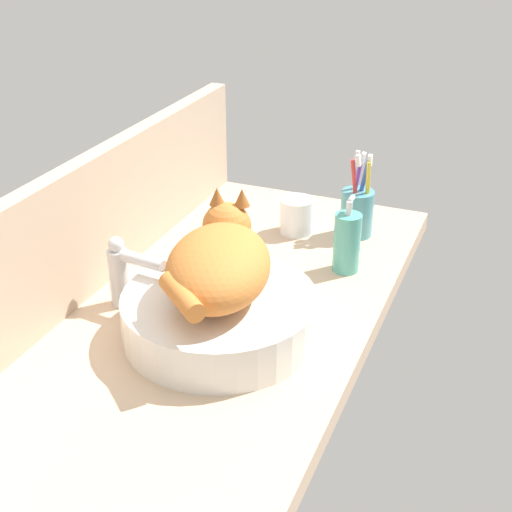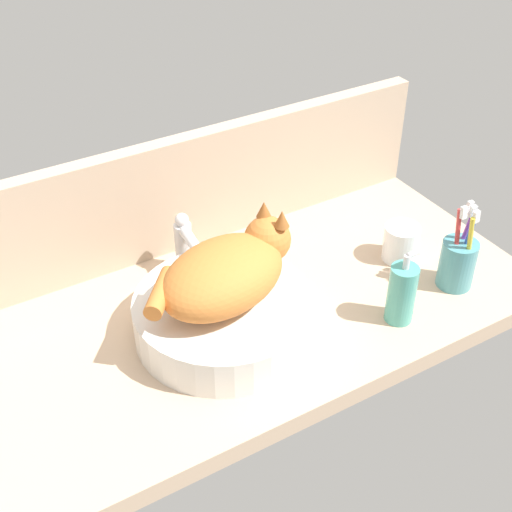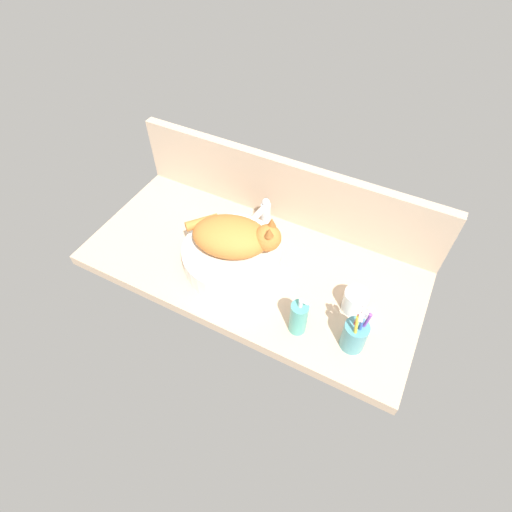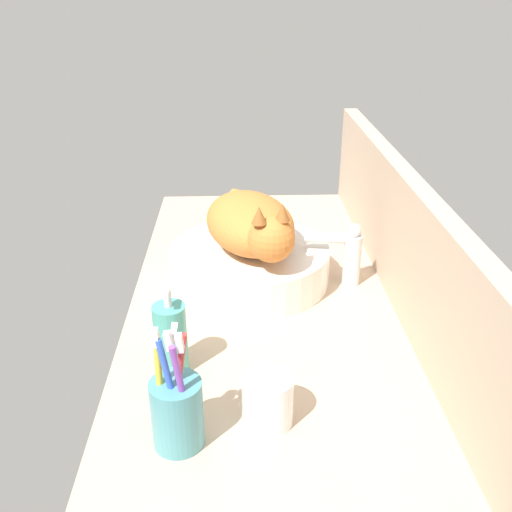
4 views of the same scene
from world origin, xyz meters
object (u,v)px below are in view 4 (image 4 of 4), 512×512
at_px(sink_basin, 250,264).
at_px(soap_dispenser, 171,338).
at_px(cat, 252,224).
at_px(faucet, 347,252).
at_px(water_glass, 268,402).
at_px(toothbrush_cup, 177,410).

xyz_separation_m(sink_basin, soap_dispenser, (0.30, -0.13, 0.02)).
xyz_separation_m(cat, faucet, (0.01, 0.19, -0.06)).
bearing_deg(water_glass, sink_basin, -178.13).
bearing_deg(cat, sink_basin, -161.11).
distance_m(cat, soap_dispenser, 0.33).
relative_size(sink_basin, toothbrush_cup, 1.77).
relative_size(faucet, water_glass, 1.75).
relative_size(sink_basin, faucet, 2.43).
bearing_deg(toothbrush_cup, water_glass, 106.86).
xyz_separation_m(cat, water_glass, (0.42, 0.01, -0.10)).
xyz_separation_m(sink_basin, faucet, (0.02, 0.20, 0.03)).
distance_m(faucet, toothbrush_cup, 0.54).
distance_m(sink_basin, soap_dispenser, 0.33).
bearing_deg(soap_dispenser, toothbrush_cup, 8.27).
relative_size(cat, toothbrush_cup, 1.71).
height_order(cat, water_glass, cat).
bearing_deg(faucet, soap_dispenser, -49.89).
height_order(faucet, toothbrush_cup, toothbrush_cup).
distance_m(soap_dispenser, toothbrush_cup, 0.17).
bearing_deg(faucet, cat, -92.49).
bearing_deg(soap_dispenser, cat, 154.33).
bearing_deg(water_glass, toothbrush_cup, -73.14).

